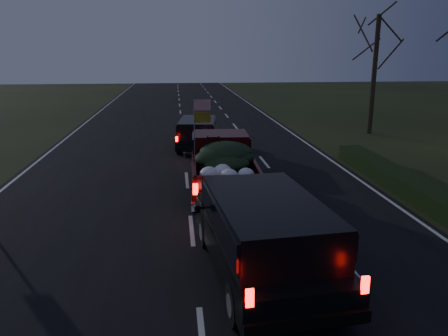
{
  "coord_description": "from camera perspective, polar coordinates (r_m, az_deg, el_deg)",
  "views": [
    {
      "loc": [
        -0.34,
        -11.5,
        4.9
      ],
      "look_at": [
        1.13,
        1.89,
        1.3
      ],
      "focal_mm": 35.0,
      "sensor_mm": 36.0,
      "label": 1
    }
  ],
  "objects": [
    {
      "name": "rear_suv",
      "position": [
        9.62,
        5.33,
        -7.98
      ],
      "size": [
        2.82,
        5.53,
        1.54
      ],
      "rotation": [
        0.0,
        0.0,
        0.09
      ],
      "color": "black",
      "rests_on": "ground"
    },
    {
      "name": "pickup_truck",
      "position": [
        15.57,
        -0.23,
        0.86
      ],
      "size": [
        2.38,
        5.71,
        2.95
      ],
      "rotation": [
        0.0,
        0.0,
        -0.04
      ],
      "color": "#3B080A",
      "rests_on": "ground"
    },
    {
      "name": "hedge_row",
      "position": [
        17.26,
        22.18,
        -1.63
      ],
      "size": [
        1.0,
        10.0,
        0.6
      ],
      "primitive_type": "cube",
      "color": "black",
      "rests_on": "ground"
    },
    {
      "name": "road_asphalt",
      "position": [
        12.5,
        -4.24,
        -8.1
      ],
      "size": [
        14.0,
        120.0,
        0.02
      ],
      "primitive_type": "cube",
      "color": "black",
      "rests_on": "ground"
    },
    {
      "name": "bare_tree_far",
      "position": [
        28.12,
        19.31,
        14.83
      ],
      "size": [
        3.6,
        3.6,
        7.0
      ],
      "color": "black",
      "rests_on": "ground"
    },
    {
      "name": "lead_suv",
      "position": [
        22.63,
        -3.49,
        4.9
      ],
      "size": [
        2.37,
        4.58,
        1.26
      ],
      "rotation": [
        0.0,
        0.0,
        -0.13
      ],
      "color": "black",
      "rests_on": "ground"
    },
    {
      "name": "ground",
      "position": [
        12.51,
        -4.24,
        -8.14
      ],
      "size": [
        120.0,
        120.0,
        0.0
      ],
      "primitive_type": "plane",
      "color": "black",
      "rests_on": "ground"
    }
  ]
}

